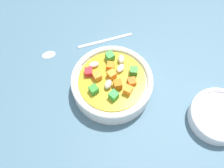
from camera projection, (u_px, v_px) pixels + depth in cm
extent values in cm
cube|color=#42667A|center=(112.00, 91.00, 60.70)|extent=(140.00, 140.00, 2.00)
cylinder|color=white|center=(112.00, 85.00, 58.25)|extent=(17.23, 17.23, 3.56)
torus|color=white|center=(112.00, 80.00, 56.35)|extent=(17.45, 17.45, 1.26)
cylinder|color=#AF9822|center=(112.00, 80.00, 56.50)|extent=(14.31, 14.31, 0.40)
cube|color=orange|center=(132.00, 81.00, 55.50)|extent=(1.80, 1.80, 1.13)
cube|color=green|center=(114.00, 95.00, 53.66)|extent=(2.24, 2.24, 1.75)
ellipsoid|color=beige|center=(94.00, 65.00, 57.55)|extent=(1.85, 2.46, 0.99)
cube|color=red|center=(89.00, 72.00, 56.41)|extent=(1.59, 1.59, 1.42)
cube|color=orange|center=(97.00, 76.00, 55.87)|extent=(2.09, 2.09, 1.57)
ellipsoid|color=beige|center=(120.00, 68.00, 57.02)|extent=(2.64, 2.41, 1.12)
cube|color=#32832C|center=(134.00, 71.00, 56.44)|extent=(1.86, 1.86, 1.56)
ellipsoid|color=beige|center=(108.00, 84.00, 54.99)|extent=(2.61, 2.23, 1.49)
cube|color=orange|center=(113.00, 74.00, 55.96)|extent=(2.16, 2.16, 1.73)
cube|color=orange|center=(128.00, 90.00, 54.29)|extent=(2.18, 2.18, 1.63)
cube|color=green|center=(108.00, 57.00, 58.02)|extent=(2.14, 2.14, 1.80)
cube|color=#35892F|center=(94.00, 90.00, 54.34)|extent=(2.18, 2.18, 1.63)
cube|color=orange|center=(109.00, 66.00, 57.19)|extent=(1.89, 1.89, 1.29)
ellipsoid|color=beige|center=(121.00, 59.00, 57.94)|extent=(2.36, 1.66, 1.42)
cube|color=orange|center=(118.00, 85.00, 54.74)|extent=(1.77, 1.77, 1.90)
cylinder|color=silver|center=(105.00, 40.00, 65.70)|extent=(3.77, 13.61, 0.79)
ellipsoid|color=silver|center=(48.00, 54.00, 63.68)|extent=(2.83, 3.66, 0.86)
cylinder|color=white|center=(217.00, 117.00, 55.32)|extent=(11.72, 11.72, 2.54)
torus|color=white|center=(220.00, 114.00, 53.99)|extent=(11.83, 11.83, 0.94)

